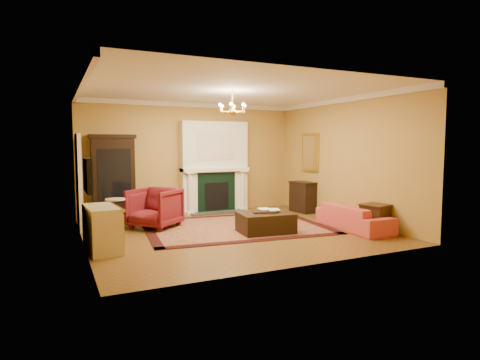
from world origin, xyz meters
TOP-DOWN VIEW (x-y plane):
  - floor at (0.00, 0.00)m, footprint 6.00×5.50m
  - ceiling at (0.00, 0.00)m, footprint 6.00×5.50m
  - wall_back at (0.00, 2.76)m, footprint 6.00×0.02m
  - wall_front at (0.00, -2.76)m, footprint 6.00×0.02m
  - wall_left at (-3.01, 0.00)m, footprint 0.02×5.50m
  - wall_right at (3.01, 0.00)m, footprint 0.02×5.50m
  - fireplace at (0.60, 2.57)m, footprint 1.90×0.70m
  - crown_molding at (0.00, 0.96)m, footprint 6.00×5.50m
  - doorway at (-2.95, 1.70)m, footprint 0.08×1.05m
  - tv_panel at (-2.95, -0.60)m, footprint 0.09×0.95m
  - gilt_mirror at (2.97, 1.40)m, footprint 0.06×0.76m
  - chandelier at (-0.00, 0.00)m, footprint 0.63×0.55m
  - oriental_rug at (0.22, 0.36)m, footprint 4.25×3.37m
  - china_cabinet at (-2.13, 2.49)m, footprint 1.02×0.49m
  - wingback_armchair at (-1.44, 1.06)m, footprint 1.30×1.31m
  - pedestal_table at (-2.31, 0.85)m, footprint 0.41×0.41m
  - commode at (-2.73, -0.51)m, footprint 0.58×1.10m
  - coral_sofa at (2.47, -1.00)m, footprint 0.63×1.90m
  - end_table at (2.72, -1.38)m, footprint 0.59×0.59m
  - console_table at (2.78, 1.44)m, footprint 0.47×0.76m
  - leather_ottoman at (0.56, -0.45)m, footprint 1.18×0.92m
  - ottoman_tray at (0.57, -0.38)m, footprint 0.58×0.52m
  - book_a at (0.52, -0.26)m, footprint 0.23×0.06m
  - book_b at (0.67, -0.37)m, footprint 0.23×0.10m
  - topiary_left at (0.04, 2.53)m, footprint 0.18×0.18m
  - topiary_right at (1.18, 2.53)m, footprint 0.18×0.18m

SIDE VIEW (x-z plane):
  - floor at x=0.00m, z-range -0.02..0.00m
  - oriental_rug at x=0.22m, z-range 0.00..0.02m
  - leather_ottoman at x=0.56m, z-range 0.02..0.43m
  - end_table at x=2.72m, z-range 0.00..0.57m
  - coral_sofa at x=2.47m, z-range 0.00..0.74m
  - commode at x=-2.73m, z-range 0.00..0.79m
  - console_table at x=2.78m, z-range 0.00..0.81m
  - pedestal_table at x=-2.31m, z-range 0.06..0.80m
  - ottoman_tray at x=0.57m, z-range 0.43..0.46m
  - wingback_armchair at x=-1.44m, z-range 0.00..0.98m
  - book_a at x=0.52m, z-range 0.46..0.77m
  - book_b at x=0.67m, z-range 0.46..0.78m
  - china_cabinet at x=-2.13m, z-range 0.00..2.02m
  - doorway at x=-2.95m, z-range 0.00..2.10m
  - fireplace at x=0.60m, z-range -0.06..2.44m
  - tv_panel at x=-2.95m, z-range 1.06..1.64m
  - topiary_right at x=1.18m, z-range 1.25..1.73m
  - topiary_left at x=0.04m, z-range 1.25..1.73m
  - wall_back at x=0.00m, z-range 0.00..3.00m
  - wall_front at x=0.00m, z-range 0.00..3.00m
  - wall_left at x=-3.01m, z-range 0.00..3.00m
  - wall_right at x=3.01m, z-range 0.00..3.00m
  - gilt_mirror at x=2.97m, z-range 1.12..2.17m
  - chandelier at x=0.00m, z-range 2.34..2.87m
  - crown_molding at x=0.00m, z-range 2.88..3.00m
  - ceiling at x=0.00m, z-range 3.00..3.02m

